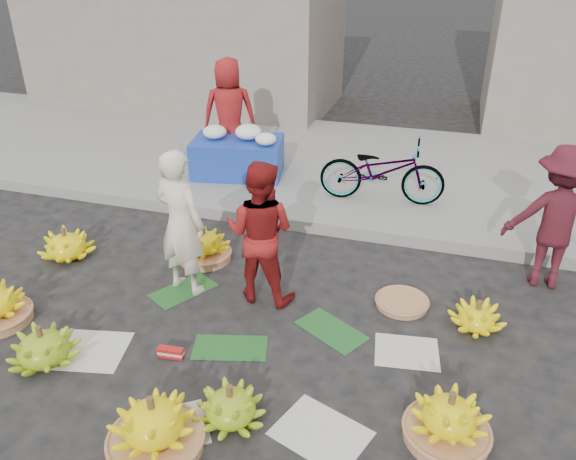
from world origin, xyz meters
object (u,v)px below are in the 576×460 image
(banana_bunch_4, at_px, (448,419))
(vendor_cream, at_px, (181,223))
(bicycle, at_px, (382,171))
(flower_table, at_px, (238,154))

(banana_bunch_4, relative_size, vendor_cream, 0.45)
(banana_bunch_4, distance_m, bicycle, 3.87)
(bicycle, bearing_deg, banana_bunch_4, -169.07)
(banana_bunch_4, xyz_separation_m, bicycle, (-1.05, 3.70, 0.36))
(vendor_cream, bearing_deg, banana_bunch_4, 170.08)
(vendor_cream, distance_m, flower_table, 2.86)
(vendor_cream, xyz_separation_m, flower_table, (-0.51, 2.79, -0.33))
(banana_bunch_4, bearing_deg, flower_table, 128.26)
(bicycle, bearing_deg, vendor_cream, 141.98)
(vendor_cream, bearing_deg, flower_table, -64.70)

